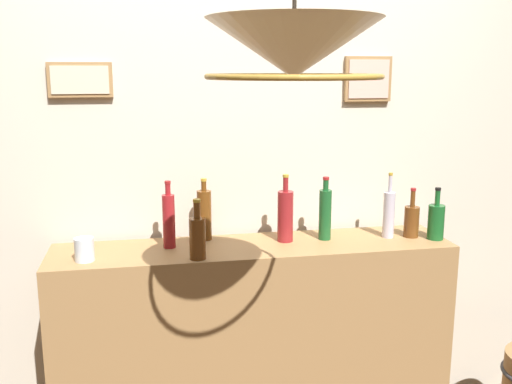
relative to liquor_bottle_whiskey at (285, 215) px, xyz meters
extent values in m
cube|color=beige|center=(-0.15, 0.23, 0.26)|extent=(3.26, 0.08, 2.68)
cube|color=#9E7547|center=(-0.87, 0.18, 0.59)|extent=(0.27, 0.03, 0.15)
cube|color=beige|center=(-0.87, 0.17, 0.59)|extent=(0.24, 0.01, 0.12)
cube|color=#9E7547|center=(0.44, 0.18, 0.59)|extent=(0.23, 0.03, 0.21)
cube|color=beige|center=(0.44, 0.17, 0.59)|extent=(0.20, 0.01, 0.18)
cube|color=#9E7547|center=(-0.15, -0.04, -0.60)|extent=(1.76, 0.38, 0.96)
cylinder|color=maroon|center=(0.00, 0.00, -0.01)|extent=(0.07, 0.07, 0.23)
cylinder|color=maroon|center=(0.00, 0.00, 0.14)|extent=(0.02, 0.02, 0.06)
cylinder|color=#B7932D|center=(0.00, 0.00, 0.18)|extent=(0.03, 0.03, 0.01)
cylinder|color=#175923|center=(0.68, -0.10, -0.04)|extent=(0.07, 0.07, 0.16)
cylinder|color=#175923|center=(0.68, -0.10, 0.07)|extent=(0.02, 0.02, 0.07)
cylinder|color=black|center=(0.68, -0.10, 0.11)|extent=(0.03, 0.03, 0.01)
cylinder|color=#1A5526|center=(0.18, 0.00, -0.01)|extent=(0.06, 0.06, 0.23)
cylinder|color=#1A5526|center=(0.18, 0.00, 0.13)|extent=(0.02, 0.02, 0.05)
cylinder|color=maroon|center=(0.18, 0.00, 0.16)|extent=(0.03, 0.03, 0.01)
cylinder|color=brown|center=(-0.35, 0.09, -0.01)|extent=(0.06, 0.06, 0.23)
cylinder|color=brown|center=(-0.35, 0.09, 0.13)|extent=(0.02, 0.02, 0.04)
cylinder|color=#B7932D|center=(-0.35, 0.09, 0.16)|extent=(0.03, 0.03, 0.01)
cylinder|color=brown|center=(0.59, -0.04, -0.05)|extent=(0.07, 0.07, 0.14)
cylinder|color=brown|center=(0.59, -0.04, 0.06)|extent=(0.02, 0.02, 0.08)
cylinder|color=maroon|center=(0.59, -0.04, 0.10)|extent=(0.02, 0.02, 0.01)
cylinder|color=maroon|center=(-0.52, 0.00, 0.00)|extent=(0.05, 0.05, 0.23)
cylinder|color=maroon|center=(-0.52, 0.00, 0.14)|extent=(0.02, 0.02, 0.05)
cylinder|color=maroon|center=(-0.52, 0.00, 0.17)|extent=(0.03, 0.03, 0.01)
cylinder|color=brown|center=(-0.41, -0.18, -0.03)|extent=(0.07, 0.07, 0.17)
cylinder|color=brown|center=(-0.41, -0.18, 0.08)|extent=(0.03, 0.03, 0.07)
cylinder|color=#B7932D|center=(-0.41, -0.18, 0.12)|extent=(0.03, 0.03, 0.01)
cylinder|color=#BEB7C8|center=(0.48, -0.03, -0.01)|extent=(0.05, 0.05, 0.21)
cylinder|color=#BEB7C8|center=(0.48, -0.03, 0.13)|extent=(0.02, 0.02, 0.08)
cylinder|color=#B7932D|center=(0.48, -0.03, 0.18)|extent=(0.02, 0.02, 0.01)
cylinder|color=silver|center=(-0.86, -0.12, -0.07)|extent=(0.08, 0.08, 0.09)
cone|color=#EFE5C6|center=(-0.18, -0.82, 0.69)|extent=(0.50, 0.50, 0.17)
torus|color=#AD8433|center=(-0.18, -0.82, 0.62)|extent=(0.51, 0.51, 0.02)
camera|label=1|loc=(-0.60, -2.44, 0.64)|focal=40.68mm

